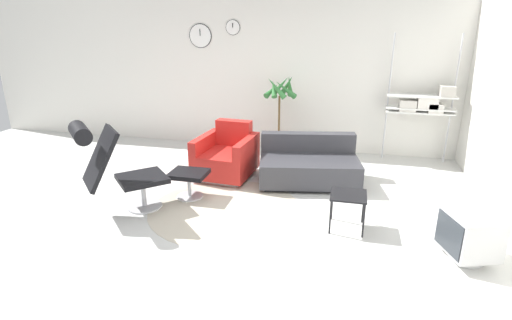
{
  "coord_description": "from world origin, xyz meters",
  "views": [
    {
      "loc": [
        1.38,
        -4.39,
        2.24
      ],
      "look_at": [
        0.23,
        0.39,
        0.55
      ],
      "focal_mm": 28.0,
      "sensor_mm": 36.0,
      "label": 1
    }
  ],
  "objects_px": {
    "shelf_unit": "(425,103)",
    "armchair_red": "(227,157)",
    "lounge_chair": "(112,161)",
    "crt_television": "(469,236)",
    "couch_low": "(309,166)",
    "potted_plant": "(280,120)",
    "ottoman": "(189,178)",
    "side_table": "(348,198)"
  },
  "relations": [
    {
      "from": "side_table",
      "to": "potted_plant",
      "type": "relative_size",
      "value": 0.29
    },
    {
      "from": "couch_low",
      "to": "shelf_unit",
      "type": "xyz_separation_m",
      "value": [
        1.7,
        1.3,
        0.77
      ]
    },
    {
      "from": "ottoman",
      "to": "shelf_unit",
      "type": "xyz_separation_m",
      "value": [
        3.19,
        2.23,
        0.74
      ]
    },
    {
      "from": "side_table",
      "to": "shelf_unit",
      "type": "relative_size",
      "value": 0.2
    },
    {
      "from": "ottoman",
      "to": "potted_plant",
      "type": "bearing_deg",
      "value": 66.97
    },
    {
      "from": "armchair_red",
      "to": "side_table",
      "type": "height_order",
      "value": "armchair_red"
    },
    {
      "from": "shelf_unit",
      "to": "armchair_red",
      "type": "bearing_deg",
      "value": -155.59
    },
    {
      "from": "lounge_chair",
      "to": "armchair_red",
      "type": "height_order",
      "value": "lounge_chair"
    },
    {
      "from": "lounge_chair",
      "to": "couch_low",
      "type": "distance_m",
      "value": 2.74
    },
    {
      "from": "armchair_red",
      "to": "couch_low",
      "type": "xyz_separation_m",
      "value": [
        1.25,
        0.03,
        -0.05
      ]
    },
    {
      "from": "couch_low",
      "to": "side_table",
      "type": "height_order",
      "value": "couch_low"
    },
    {
      "from": "lounge_chair",
      "to": "ottoman",
      "type": "bearing_deg",
      "value": 90.0
    },
    {
      "from": "armchair_red",
      "to": "potted_plant",
      "type": "height_order",
      "value": "potted_plant"
    },
    {
      "from": "crt_television",
      "to": "shelf_unit",
      "type": "height_order",
      "value": "shelf_unit"
    },
    {
      "from": "armchair_red",
      "to": "crt_television",
      "type": "height_order",
      "value": "armchair_red"
    },
    {
      "from": "lounge_chair",
      "to": "armchair_red",
      "type": "xyz_separation_m",
      "value": [
        0.93,
        1.56,
        -0.39
      ]
    },
    {
      "from": "armchair_red",
      "to": "crt_television",
      "type": "relative_size",
      "value": 1.61
    },
    {
      "from": "armchair_red",
      "to": "shelf_unit",
      "type": "bearing_deg",
      "value": -150.7
    },
    {
      "from": "lounge_chair",
      "to": "crt_television",
      "type": "relative_size",
      "value": 1.95
    },
    {
      "from": "potted_plant",
      "to": "shelf_unit",
      "type": "height_order",
      "value": "shelf_unit"
    },
    {
      "from": "ottoman",
      "to": "crt_television",
      "type": "xyz_separation_m",
      "value": [
        3.26,
        -0.79,
        0.0
      ]
    },
    {
      "from": "armchair_red",
      "to": "crt_television",
      "type": "xyz_separation_m",
      "value": [
        3.01,
        -1.69,
        -0.02
      ]
    },
    {
      "from": "ottoman",
      "to": "potted_plant",
      "type": "relative_size",
      "value": 0.33
    },
    {
      "from": "couch_low",
      "to": "shelf_unit",
      "type": "bearing_deg",
      "value": -153.11
    },
    {
      "from": "ottoman",
      "to": "shelf_unit",
      "type": "bearing_deg",
      "value": 34.97
    },
    {
      "from": "side_table",
      "to": "potted_plant",
      "type": "bearing_deg",
      "value": 116.91
    },
    {
      "from": "armchair_red",
      "to": "potted_plant",
      "type": "xyz_separation_m",
      "value": [
        0.61,
        1.13,
        0.37
      ]
    },
    {
      "from": "ottoman",
      "to": "crt_television",
      "type": "bearing_deg",
      "value": -13.69
    },
    {
      "from": "ottoman",
      "to": "shelf_unit",
      "type": "height_order",
      "value": "shelf_unit"
    },
    {
      "from": "ottoman",
      "to": "armchair_red",
      "type": "distance_m",
      "value": 0.93
    },
    {
      "from": "lounge_chair",
      "to": "shelf_unit",
      "type": "height_order",
      "value": "shelf_unit"
    },
    {
      "from": "shelf_unit",
      "to": "lounge_chair",
      "type": "bearing_deg",
      "value": -143.18
    },
    {
      "from": "lounge_chair",
      "to": "crt_television",
      "type": "height_order",
      "value": "lounge_chair"
    },
    {
      "from": "potted_plant",
      "to": "shelf_unit",
      "type": "distance_m",
      "value": 2.37
    },
    {
      "from": "potted_plant",
      "to": "crt_television",
      "type": "bearing_deg",
      "value": -49.62
    },
    {
      "from": "lounge_chair",
      "to": "armchair_red",
      "type": "relative_size",
      "value": 1.22
    },
    {
      "from": "couch_low",
      "to": "lounge_chair",
      "type": "bearing_deg",
      "value": 25.56
    },
    {
      "from": "ottoman",
      "to": "couch_low",
      "type": "bearing_deg",
      "value": 31.82
    },
    {
      "from": "lounge_chair",
      "to": "crt_television",
      "type": "bearing_deg",
      "value": 43.79
    },
    {
      "from": "potted_plant",
      "to": "shelf_unit",
      "type": "relative_size",
      "value": 0.69
    },
    {
      "from": "couch_low",
      "to": "potted_plant",
      "type": "bearing_deg",
      "value": -70.52
    },
    {
      "from": "potted_plant",
      "to": "ottoman",
      "type": "bearing_deg",
      "value": -113.03
    }
  ]
}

